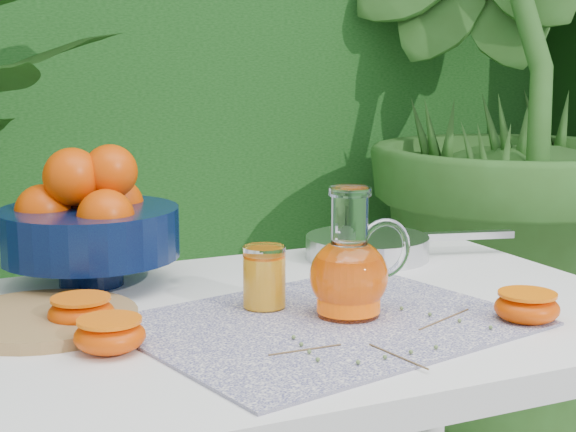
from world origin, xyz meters
name	(u,v)px	position (x,y,z in m)	size (l,w,h in m)	color
hedge_backdrop	(89,28)	(0.06, 2.06, 1.19)	(8.00, 1.65, 2.50)	#144413
potted_plant_right	(488,103)	(1.09, 1.20, 0.96)	(1.92, 1.92, 1.92)	#305D20
white_table	(294,363)	(-0.09, 0.08, 0.67)	(1.00, 0.70, 0.75)	white
placemat	(327,323)	(-0.08, 0.00, 0.75)	(0.50, 0.39, 0.00)	#0D0F4C
cutting_board	(43,319)	(-0.43, 0.15, 0.76)	(0.25, 0.25, 0.02)	olive
fruit_bowl	(88,221)	(-0.32, 0.34, 0.85)	(0.32, 0.32, 0.22)	black
juice_pitcher	(350,272)	(-0.04, 0.01, 0.81)	(0.15, 0.11, 0.18)	white
juice_tumbler	(264,279)	(-0.13, 0.09, 0.80)	(0.07, 0.07, 0.09)	white
saute_pan	(369,246)	(0.16, 0.31, 0.77)	(0.40, 0.26, 0.04)	silver
orange_halves	(245,317)	(-0.20, 0.01, 0.77)	(0.64, 0.32, 0.04)	#D75402
thyme_sprigs	(388,339)	(-0.05, -0.11, 0.76)	(0.33, 0.22, 0.01)	brown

